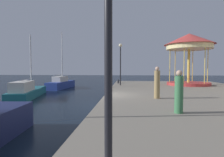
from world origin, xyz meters
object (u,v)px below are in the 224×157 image
object	(u,v)px
sailboat_teal	(27,91)
bollard_north	(118,82)
person_mid_promenade	(179,93)
sailboat_blue	(61,84)
lamp_post_mid_promenade	(120,57)
carousel	(189,46)
person_by_the_water	(157,83)
bollard_center	(118,81)

from	to	relation	value
sailboat_teal	bollard_north	size ratio (longest dim) A/B	17.42
sailboat_teal	person_mid_promenade	xyz separation A→B (m)	(11.03, -8.18, 1.04)
sailboat_blue	lamp_post_mid_promenade	size ratio (longest dim) A/B	1.67
carousel	person_by_the_water	size ratio (longest dim) A/B	2.91
bollard_center	lamp_post_mid_promenade	bearing A→B (deg)	-83.38
lamp_post_mid_promenade	bollard_north	size ratio (longest dim) A/B	11.17
bollard_center	person_mid_promenade	distance (m)	16.38
lamp_post_mid_promenade	bollard_north	world-z (taller)	lamp_post_mid_promenade
sailboat_teal	carousel	distance (m)	17.06
lamp_post_mid_promenade	person_mid_promenade	xyz separation A→B (m)	(2.82, -12.33, -2.22)
bollard_center	person_mid_promenade	xyz separation A→B (m)	(3.25, -16.04, 0.62)
sailboat_blue	sailboat_teal	distance (m)	7.84
bollard_center	person_mid_promenade	bearing A→B (deg)	-78.56
bollard_north	carousel	bearing A→B (deg)	-11.76
lamp_post_mid_promenade	bollard_center	xyz separation A→B (m)	(-0.43, 3.72, -2.84)
lamp_post_mid_promenade	person_by_the_water	world-z (taller)	lamp_post_mid_promenade
carousel	lamp_post_mid_promenade	xyz separation A→B (m)	(-7.44, -0.98, -1.19)
carousel	lamp_post_mid_promenade	size ratio (longest dim) A/B	1.26
carousel	bollard_north	size ratio (longest dim) A/B	14.04
sailboat_blue	lamp_post_mid_promenade	bearing A→B (deg)	-24.94
bollard_north	person_mid_promenade	world-z (taller)	person_mid_promenade
person_by_the_water	carousel	bearing A→B (deg)	62.93
sailboat_blue	person_mid_promenade	distance (m)	19.33
bollard_north	person_mid_promenade	distance (m)	15.27
bollard_north	person_mid_promenade	bearing A→B (deg)	-78.02
carousel	bollard_center	world-z (taller)	carousel
sailboat_teal	person_mid_promenade	bearing A→B (deg)	-36.57
carousel	person_mid_promenade	xyz separation A→B (m)	(-4.62, -13.30, -3.41)
bollard_north	person_by_the_water	bearing A→B (deg)	-75.60
sailboat_blue	sailboat_teal	world-z (taller)	sailboat_blue
lamp_post_mid_promenade	person_by_the_water	xyz separation A→B (m)	(2.53, -8.63, -2.13)
sailboat_teal	carousel	size ratio (longest dim) A/B	1.24
carousel	person_mid_promenade	bearing A→B (deg)	-109.15
carousel	person_by_the_water	distance (m)	11.28
carousel	bollard_north	distance (m)	8.92
sailboat_teal	carousel	bearing A→B (deg)	18.11
sailboat_teal	person_by_the_water	bearing A→B (deg)	-22.65
lamp_post_mid_promenade	person_by_the_water	bearing A→B (deg)	-73.66
sailboat_teal	person_by_the_water	xyz separation A→B (m)	(10.74, -4.48, 1.13)
person_by_the_water	bollard_center	bearing A→B (deg)	103.49
sailboat_teal	bollard_center	distance (m)	11.07
sailboat_blue	person_mid_promenade	size ratio (longest dim) A/B	4.27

